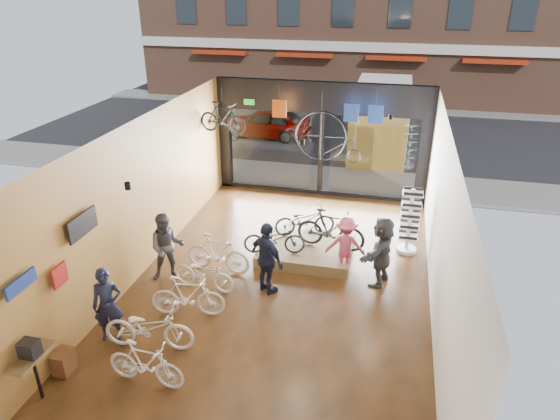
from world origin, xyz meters
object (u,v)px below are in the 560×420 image
(floor_bike_5, at_px, (218,253))
(hung_bike, at_px, (223,118))
(box_truck, at_px, (381,121))
(floor_bike_3, at_px, (188,296))
(floor_bike_1, at_px, (145,364))
(floor_bike_2, at_px, (149,327))
(customer_3, at_px, (345,245))
(display_bike_right, at_px, (305,220))
(street_car, at_px, (266,122))
(display_bike_mid, at_px, (331,229))
(penny_farthing, at_px, (331,139))
(sunglasses_rack, at_px, (410,221))
(floor_bike_4, at_px, (204,273))
(customer_1, at_px, (167,247))
(display_bike_left, at_px, (274,239))
(customer_0, at_px, (108,305))
(display_platform, at_px, (306,251))
(customer_2, at_px, (267,259))
(customer_5, at_px, (382,251))

(floor_bike_5, distance_m, hung_bike, 4.60)
(box_truck, height_order, floor_bike_3, box_truck)
(floor_bike_1, relative_size, floor_bike_2, 0.83)
(box_truck, distance_m, floor_bike_5, 11.13)
(customer_3, bearing_deg, display_bike_right, -47.23)
(street_car, bearing_deg, display_bike_mid, 23.47)
(display_bike_mid, distance_m, customer_3, 0.76)
(display_bike_mid, relative_size, penny_farthing, 0.96)
(hung_bike, bearing_deg, sunglasses_rack, -93.23)
(floor_bike_4, relative_size, customer_1, 0.91)
(floor_bike_1, bearing_deg, customer_1, 21.43)
(display_bike_left, xyz_separation_m, penny_farthing, (0.95, 3.09, 1.79))
(customer_0, bearing_deg, display_bike_left, 30.67)
(street_car, height_order, floor_bike_1, street_car)
(floor_bike_5, height_order, sunglasses_rack, sunglasses_rack)
(floor_bike_5, bearing_deg, floor_bike_1, -174.24)
(customer_1, distance_m, hung_bike, 4.81)
(customer_3, bearing_deg, penny_farthing, -78.28)
(floor_bike_3, xyz_separation_m, floor_bike_5, (0.01, 1.88, 0.02))
(floor_bike_5, height_order, display_platform, floor_bike_5)
(display_bike_left, xyz_separation_m, sunglasses_rack, (3.34, 1.43, 0.20))
(customer_2, bearing_deg, customer_0, 78.06)
(floor_bike_1, distance_m, hung_bike, 8.19)
(floor_bike_4, height_order, customer_2, customer_2)
(floor_bike_5, distance_m, display_bike_left, 1.48)
(street_car, relative_size, customer_3, 2.70)
(display_bike_right, xyz_separation_m, customer_0, (-3.09, -4.83, 0.08))
(floor_bike_5, xyz_separation_m, customer_3, (3.10, 0.70, 0.25))
(floor_bike_4, distance_m, floor_bike_5, 0.82)
(floor_bike_3, xyz_separation_m, customer_5, (3.99, 2.29, 0.38))
(display_bike_mid, distance_m, penny_farthing, 3.02)
(box_truck, bearing_deg, display_platform, -98.32)
(display_platform, bearing_deg, display_bike_left, -145.46)
(customer_5, bearing_deg, hung_bike, -105.59)
(sunglasses_rack, bearing_deg, street_car, 105.86)
(floor_bike_4, height_order, floor_bike_5, floor_bike_5)
(floor_bike_5, bearing_deg, sunglasses_rack, -60.17)
(hung_bike, bearing_deg, customer_5, -110.87)
(street_car, height_order, customer_2, customer_2)
(floor_bike_5, bearing_deg, floor_bike_3, -175.31)
(street_car, height_order, customer_3, customer_3)
(street_car, relative_size, display_bike_left, 2.61)
(customer_3, xyz_separation_m, customer_5, (0.88, -0.29, 0.11))
(floor_bike_1, distance_m, customer_2, 3.66)
(display_platform, height_order, customer_3, customer_3)
(customer_1, xyz_separation_m, sunglasses_rack, (5.68, 2.72, 0.04))
(customer_1, distance_m, customer_2, 2.50)
(floor_bike_1, xyz_separation_m, display_platform, (1.96, 5.17, -0.31))
(box_truck, xyz_separation_m, customer_5, (0.60, -10.16, -0.47))
(display_bike_right, height_order, hung_bike, hung_bike)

